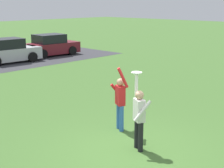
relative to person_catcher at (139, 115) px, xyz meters
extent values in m
plane|color=#426B2D|center=(-0.19, 0.19, -0.98)|extent=(120.00, 120.00, 0.00)
cylinder|color=black|center=(-0.06, -0.11, -0.57)|extent=(0.14, 0.14, 0.82)
cylinder|color=black|center=(0.06, 0.11, -0.57)|extent=(0.14, 0.14, 0.82)
cube|color=silver|center=(0.00, 0.00, 0.14)|extent=(0.36, 0.42, 0.60)
sphere|color=tan|center=(0.00, 0.00, 0.55)|extent=(0.23, 0.23, 0.23)
cylinder|color=silver|center=(-0.11, -0.20, 0.19)|extent=(0.45, 0.30, 0.59)
cylinder|color=silver|center=(0.11, 0.20, 0.77)|extent=(0.09, 0.09, 0.66)
cylinder|color=#3366B7|center=(0.77, 1.44, -0.57)|extent=(0.14, 0.14, 0.82)
cylinder|color=#3366B7|center=(0.65, 1.21, -0.57)|extent=(0.14, 0.14, 0.82)
cube|color=red|center=(0.71, 1.32, 0.14)|extent=(0.36, 0.42, 0.60)
sphere|color=tan|center=(0.71, 1.32, 0.55)|extent=(0.23, 0.23, 0.23)
cylinder|color=red|center=(0.82, 1.52, 0.19)|extent=(0.45, 0.30, 0.59)
cylinder|color=red|center=(0.61, 1.13, 0.74)|extent=(0.33, 0.22, 0.65)
cylinder|color=white|center=(0.11, 0.20, 1.11)|extent=(0.28, 0.28, 0.02)
cube|color=#BCBCC1|center=(4.44, 14.71, -0.43)|extent=(4.22, 2.09, 0.80)
cube|color=black|center=(4.29, 14.72, 0.29)|extent=(2.21, 1.79, 0.64)
cylinder|color=black|center=(5.77, 15.53, -0.65)|extent=(0.67, 0.27, 0.66)
cylinder|color=black|center=(5.64, 13.71, -0.65)|extent=(0.67, 0.27, 0.66)
cube|color=maroon|center=(8.21, 15.08, -0.43)|extent=(4.22, 2.09, 0.80)
cube|color=black|center=(8.06, 15.09, 0.29)|extent=(2.21, 1.79, 0.64)
cylinder|color=black|center=(9.54, 15.89, -0.65)|extent=(0.67, 0.27, 0.66)
cylinder|color=black|center=(9.41, 14.08, -0.65)|extent=(0.67, 0.27, 0.66)
cylinder|color=black|center=(7.01, 16.08, -0.65)|extent=(0.67, 0.27, 0.66)
cylinder|color=black|center=(6.88, 14.26, -0.65)|extent=(0.67, 0.27, 0.66)
camera|label=1|loc=(-6.47, -5.15, 2.90)|focal=52.62mm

